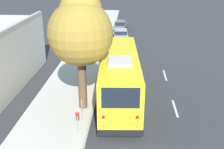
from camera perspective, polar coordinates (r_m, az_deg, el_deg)
ground_plane at (r=20.72m, az=2.30°, el=-4.12°), size 160.00×160.00×0.00m
sidewalk_slab at (r=21.16m, az=-8.90°, el=-3.59°), size 80.00×4.25×0.15m
curb_strip at (r=20.81m, az=-2.97°, el=-3.79°), size 80.00×0.14×0.15m
shuttle_bus at (r=19.21m, az=1.50°, el=0.03°), size 10.26×3.19×3.57m
parked_sedan_navy at (r=30.24m, az=1.08°, el=5.44°), size 4.27×1.90×1.30m
parked_sedan_silver at (r=35.89m, az=1.81°, el=8.02°), size 4.26×1.97×1.32m
parked_sedan_gray at (r=42.00m, az=1.73°, el=9.96°), size 4.68×1.96×1.26m
street_tree at (r=17.09m, az=-6.42°, el=9.14°), size 3.96×3.96×7.52m
sign_post_near at (r=15.77m, az=-6.98°, el=-9.67°), size 0.06×0.22×1.31m
sign_post_far at (r=17.01m, az=-6.11°, el=-7.13°), size 0.06×0.06×1.37m
lane_stripe_mid at (r=19.30m, az=12.70°, el=-6.70°), size 2.40×0.14×0.01m
lane_stripe_ahead at (r=24.70m, az=10.71°, el=-0.15°), size 2.40×0.14×0.01m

